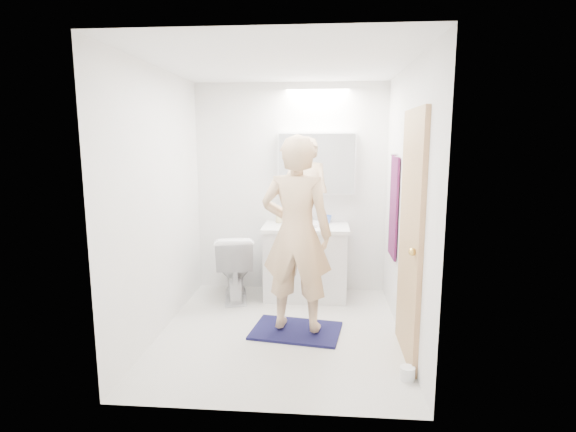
# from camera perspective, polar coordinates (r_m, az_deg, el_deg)

# --- Properties ---
(floor) EXTENTS (2.50, 2.50, 0.00)m
(floor) POSITION_cam_1_polar(r_m,az_deg,el_deg) (4.28, -0.97, -14.56)
(floor) COLOR silver
(floor) RESTS_ON ground
(ceiling) EXTENTS (2.50, 2.50, 0.00)m
(ceiling) POSITION_cam_1_polar(r_m,az_deg,el_deg) (3.95, -1.08, 19.03)
(ceiling) COLOR white
(ceiling) RESTS_ON floor
(wall_back) EXTENTS (2.50, 0.00, 2.50)m
(wall_back) POSITION_cam_1_polar(r_m,az_deg,el_deg) (5.18, 0.35, 3.51)
(wall_back) COLOR white
(wall_back) RESTS_ON floor
(wall_front) EXTENTS (2.50, 0.00, 2.50)m
(wall_front) POSITION_cam_1_polar(r_m,az_deg,el_deg) (2.72, -3.63, -2.20)
(wall_front) COLOR white
(wall_front) RESTS_ON floor
(wall_left) EXTENTS (0.00, 2.50, 2.50)m
(wall_left) POSITION_cam_1_polar(r_m,az_deg,el_deg) (4.19, -16.15, 1.66)
(wall_left) COLOR white
(wall_left) RESTS_ON floor
(wall_right) EXTENTS (0.00, 2.50, 2.50)m
(wall_right) POSITION_cam_1_polar(r_m,az_deg,el_deg) (3.99, 14.92, 1.31)
(wall_right) COLOR white
(wall_right) RESTS_ON floor
(vanity_cabinet) EXTENTS (0.90, 0.55, 0.78)m
(vanity_cabinet) POSITION_cam_1_polar(r_m,az_deg,el_deg) (5.04, 2.27, -6.06)
(vanity_cabinet) COLOR silver
(vanity_cabinet) RESTS_ON floor
(countertop) EXTENTS (0.95, 0.58, 0.04)m
(countertop) POSITION_cam_1_polar(r_m,az_deg,el_deg) (4.95, 2.30, -1.48)
(countertop) COLOR white
(countertop) RESTS_ON vanity_cabinet
(sink_basin) EXTENTS (0.36, 0.36, 0.03)m
(sink_basin) POSITION_cam_1_polar(r_m,az_deg,el_deg) (4.97, 2.32, -1.02)
(sink_basin) COLOR white
(sink_basin) RESTS_ON countertop
(faucet) EXTENTS (0.02, 0.02, 0.16)m
(faucet) POSITION_cam_1_polar(r_m,az_deg,el_deg) (5.14, 2.41, 0.09)
(faucet) COLOR silver
(faucet) RESTS_ON countertop
(medicine_cabinet) EXTENTS (0.88, 0.14, 0.70)m
(medicine_cabinet) POSITION_cam_1_polar(r_m,az_deg,el_deg) (5.06, 3.70, 6.76)
(medicine_cabinet) COLOR white
(medicine_cabinet) RESTS_ON wall_back
(mirror_panel) EXTENTS (0.84, 0.01, 0.66)m
(mirror_panel) POSITION_cam_1_polar(r_m,az_deg,el_deg) (4.99, 3.68, 6.71)
(mirror_panel) COLOR silver
(mirror_panel) RESTS_ON medicine_cabinet
(toilet) EXTENTS (0.55, 0.79, 0.74)m
(toilet) POSITION_cam_1_polar(r_m,az_deg,el_deg) (5.03, -6.88, -6.40)
(toilet) COLOR white
(toilet) RESTS_ON floor
(bath_rug) EXTENTS (0.87, 0.66, 0.02)m
(bath_rug) POSITION_cam_1_polar(r_m,az_deg,el_deg) (4.27, 1.06, -14.47)
(bath_rug) COLOR #121239
(bath_rug) RESTS_ON floor
(person) EXTENTS (0.70, 0.51, 1.76)m
(person) POSITION_cam_1_polar(r_m,az_deg,el_deg) (3.98, 1.10, -2.34)
(person) COLOR #DCB284
(person) RESTS_ON bath_rug
(door) EXTENTS (0.04, 0.80, 2.00)m
(door) POSITION_cam_1_polar(r_m,az_deg,el_deg) (3.68, 15.43, -2.56)
(door) COLOR tan
(door) RESTS_ON wall_right
(door_knob) EXTENTS (0.06, 0.06, 0.06)m
(door_knob) POSITION_cam_1_polar(r_m,az_deg,el_deg) (3.40, 15.65, -4.46)
(door_knob) COLOR gold
(door_knob) RESTS_ON door
(towel) EXTENTS (0.02, 0.42, 1.00)m
(towel) POSITION_cam_1_polar(r_m,az_deg,el_deg) (4.53, 13.38, 1.08)
(towel) COLOR #19123B
(towel) RESTS_ON wall_right
(towel_hook) EXTENTS (0.07, 0.02, 0.02)m
(towel_hook) POSITION_cam_1_polar(r_m,az_deg,el_deg) (4.49, 13.48, 7.67)
(towel_hook) COLOR silver
(towel_hook) RESTS_ON wall_right
(soap_bottle_a) EXTENTS (0.10, 0.10, 0.20)m
(soap_bottle_a) POSITION_cam_1_polar(r_m,az_deg,el_deg) (5.09, -1.17, 0.24)
(soap_bottle_a) COLOR #CDBE85
(soap_bottle_a) RESTS_ON countertop
(soap_bottle_b) EXTENTS (0.09, 0.09, 0.17)m
(soap_bottle_b) POSITION_cam_1_polar(r_m,az_deg,el_deg) (5.11, 0.41, 0.07)
(soap_bottle_b) COLOR #6295D3
(soap_bottle_b) RESTS_ON countertop
(toothbrush_cup) EXTENTS (0.11, 0.11, 0.09)m
(toothbrush_cup) POSITION_cam_1_polar(r_m,az_deg,el_deg) (5.09, 5.04, -0.43)
(toothbrush_cup) COLOR #436ACA
(toothbrush_cup) RESTS_ON countertop
(toilet_paper_roll) EXTENTS (0.11, 0.11, 0.10)m
(toilet_paper_roll) POSITION_cam_1_polar(r_m,az_deg,el_deg) (3.61, 15.04, -18.89)
(toilet_paper_roll) COLOR white
(toilet_paper_roll) RESTS_ON floor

